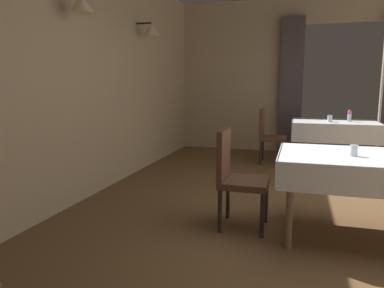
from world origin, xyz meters
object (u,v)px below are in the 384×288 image
at_px(chair_far_left, 269,134).
at_px(dining_table_far, 334,127).
at_px(dining_table_mid, 370,165).
at_px(glass_mid_b, 354,151).
at_px(flower_vase_far, 349,115).
at_px(chair_mid_left, 236,174).
at_px(glass_far_b, 330,119).

bearing_deg(chair_far_left, dining_table_far, 6.25).
height_order(dining_table_mid, chair_far_left, chair_far_left).
relative_size(dining_table_mid, dining_table_far, 1.12).
relative_size(chair_far_left, glass_mid_b, 9.83).
bearing_deg(dining_table_mid, flower_vase_far, 86.32).
relative_size(chair_mid_left, chair_far_left, 1.00).
distance_m(glass_mid_b, flower_vase_far, 3.15).
relative_size(chair_mid_left, glass_mid_b, 9.83).
relative_size(glass_mid_b, glass_far_b, 0.86).
height_order(chair_mid_left, glass_far_b, chair_mid_left).
relative_size(dining_table_mid, glass_far_b, 13.74).
bearing_deg(chair_mid_left, chair_far_left, 88.89).
relative_size(dining_table_far, glass_mid_b, 14.19).
distance_m(chair_mid_left, chair_far_left, 2.98).
bearing_deg(dining_table_mid, glass_far_b, 92.25).
distance_m(dining_table_far, chair_mid_left, 3.29).
distance_m(dining_table_mid, glass_far_b, 2.89).
bearing_deg(dining_table_mid, chair_mid_left, -178.81).
height_order(chair_far_left, glass_mid_b, chair_far_left).
distance_m(chair_mid_left, glass_far_b, 3.10).
xyz_separation_m(dining_table_mid, chair_mid_left, (-1.14, -0.02, -0.15)).
relative_size(dining_table_mid, chair_mid_left, 1.62).
xyz_separation_m(dining_table_mid, flower_vase_far, (0.20, 3.06, 0.19)).
relative_size(dining_table_mid, glass_mid_b, 15.90).
xyz_separation_m(glass_mid_b, glass_far_b, (0.03, 2.96, 0.01)).
xyz_separation_m(dining_table_far, flower_vase_far, (0.22, -0.01, 0.20)).
xyz_separation_m(glass_mid_b, flower_vase_far, (0.34, 3.13, 0.05)).
bearing_deg(flower_vase_far, dining_table_far, 177.14).
xyz_separation_m(dining_table_mid, glass_far_b, (-0.11, 2.89, 0.14)).
bearing_deg(dining_table_mid, dining_table_far, 90.43).
xyz_separation_m(chair_far_left, glass_mid_b, (0.94, -3.03, 0.28)).
xyz_separation_m(chair_mid_left, chair_far_left, (0.06, 2.98, 0.00)).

